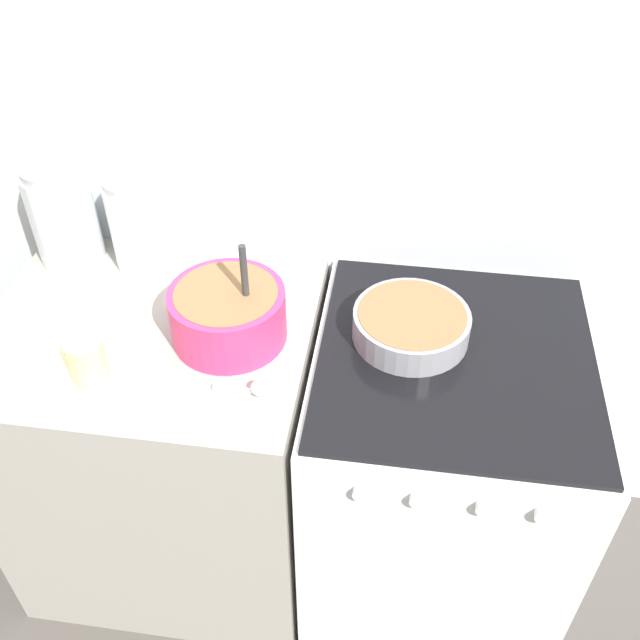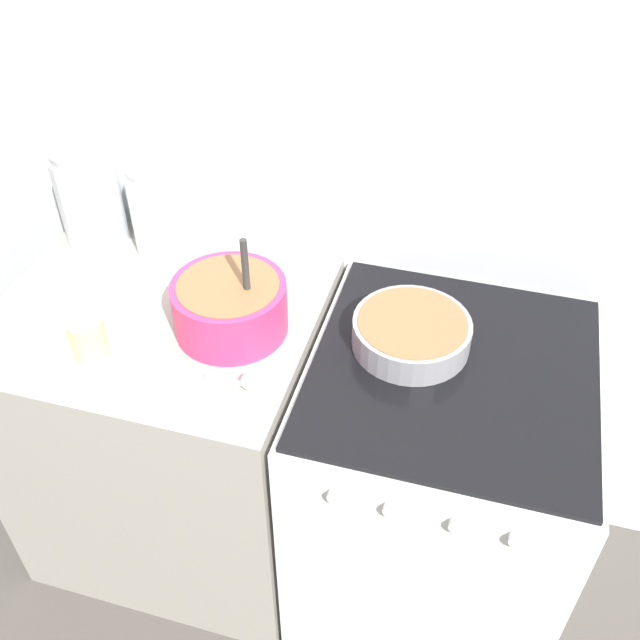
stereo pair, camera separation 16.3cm
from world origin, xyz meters
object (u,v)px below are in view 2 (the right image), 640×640
Objects in this scene: mixing_bowl at (230,304)px; tin_can at (89,339)px; baking_pan at (411,332)px; storage_jar_middle at (159,217)px; stove at (434,487)px; storage_jar_left at (91,203)px.

tin_can is (-0.27, -0.18, -0.02)m from mixing_bowl.
baking_pan is 0.74m from storage_jar_middle.
baking_pan is at bearing 156.57° from stove.
storage_jar_left reaches higher than stove.
mixing_bowl reaches higher than stove.
stove is 0.74m from mixing_bowl.
storage_jar_left reaches higher than tin_can.
stove is at bearing -13.15° from storage_jar_left.
stove is at bearing 13.29° from tin_can.
storage_jar_left is at bearing 153.17° from mixing_bowl.
baking_pan is at bearing 18.94° from tin_can.
storage_jar_middle is at bearing 139.82° from mixing_bowl.
storage_jar_middle is 2.36× the size of tin_can.
storage_jar_left is 2.54× the size of tin_can.
mixing_bowl reaches higher than storage_jar_middle.
storage_jar_middle is at bearing 0.00° from storage_jar_left.
stove is at bearing 1.02° from mixing_bowl.
tin_can is at bearing -146.39° from mixing_bowl.
mixing_bowl is 0.55m from storage_jar_left.
storage_jar_left is 1.08× the size of storage_jar_middle.
mixing_bowl is 0.42m from baking_pan.
storage_jar_left reaches higher than baking_pan.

